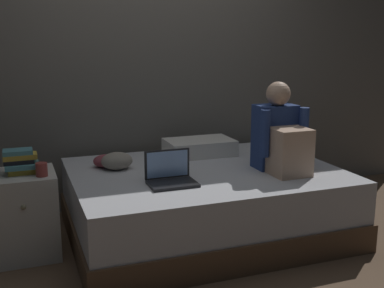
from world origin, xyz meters
The scene contains 10 objects.
ground_plane centered at (0.00, 0.00, 0.00)m, with size 8.00×8.00×0.00m, color brown.
wall_back centered at (0.00, 1.20, 1.35)m, with size 5.60×0.10×2.70m, color slate.
bed centered at (0.20, 0.30, 0.25)m, with size 2.00×1.50×0.51m.
nightstand centered at (-1.10, 0.37, 0.29)m, with size 0.44×0.46×0.59m.
person_sitting centered at (0.72, 0.08, 0.76)m, with size 0.39×0.44×0.66m.
laptop centered at (-0.15, 0.05, 0.56)m, with size 0.32×0.23×0.22m.
pillow centered at (0.33, 0.75, 0.57)m, with size 0.56×0.36×0.13m, color silver.
book_stack centered at (-1.10, 0.38, 0.66)m, with size 0.23×0.18×0.16m.
mug centered at (-0.97, 0.25, 0.63)m, with size 0.08×0.08×0.09m, color #933833.
clothes_pile centered at (-0.44, 0.56, 0.57)m, with size 0.28×0.27×0.13m.
Camera 1 is at (-1.10, -2.95, 1.48)m, focal length 45.24 mm.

